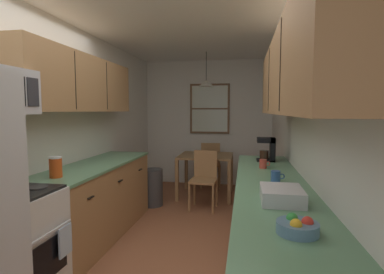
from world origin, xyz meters
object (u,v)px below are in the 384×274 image
object	(u,v)px
mug_spare	(276,177)
table_serving_bowl	(205,153)
stove_range	(12,249)
dining_table	(206,161)
dining_chair_near	(204,176)
storage_canister	(56,167)
coffee_maker	(268,149)
dining_chair_far	(210,162)
trash_bin	(152,187)
mug_by_coffeemaker	(263,164)
dish_rack	(282,195)
fruit_bowl	(298,226)

from	to	relation	value
mug_spare	table_serving_bowl	xyz separation A→B (m)	(-0.98, 2.63, -0.18)
stove_range	dining_table	xyz separation A→B (m)	(1.08, 3.28, 0.16)
dining_chair_near	stove_range	bearing A→B (deg)	-113.34
stove_range	storage_canister	world-z (taller)	stove_range
dining_chair_near	coffee_maker	distance (m)	1.31
dining_table	dining_chair_far	bearing A→B (deg)	89.30
trash_bin	mug_by_coffeemaker	distance (m)	2.16
trash_bin	table_serving_bowl	bearing A→B (deg)	45.34
coffee_maker	dish_rack	bearing A→B (deg)	-91.28
mug_by_coffeemaker	mug_spare	distance (m)	0.65
dish_rack	table_serving_bowl	bearing A→B (deg)	106.63
coffee_maker	mug_spare	xyz separation A→B (m)	(-0.02, -1.13, -0.10)
trash_bin	fruit_bowl	xyz separation A→B (m)	(1.73, -2.98, 0.64)
stove_range	dining_chair_near	distance (m)	2.87
trash_bin	fruit_bowl	size ratio (longest dim) A/B	2.77
mug_spare	table_serving_bowl	size ratio (longest dim) A/B	0.69
coffee_maker	fruit_bowl	distance (m)	2.24
stove_range	storage_canister	bearing A→B (deg)	90.55
trash_bin	coffee_maker	world-z (taller)	coffee_maker
storage_canister	dish_rack	distance (m)	2.05
stove_range	mug_spare	xyz separation A→B (m)	(2.02, 0.73, 0.48)
dish_rack	storage_canister	bearing A→B (deg)	168.16
storage_canister	fruit_bowl	bearing A→B (deg)	-25.20
table_serving_bowl	mug_spare	bearing A→B (deg)	-69.64
dining_chair_near	dish_rack	size ratio (longest dim) A/B	2.65
dining_table	fruit_bowl	bearing A→B (deg)	-75.50
dining_chair_near	fruit_bowl	distance (m)	3.16
dining_table	coffee_maker	world-z (taller)	coffee_maker
mug_spare	dish_rack	size ratio (longest dim) A/B	0.35
dining_chair_near	mug_spare	world-z (taller)	mug_spare
mug_by_coffeemaker	stove_range	bearing A→B (deg)	-144.83
table_serving_bowl	dish_rack	bearing A→B (deg)	-73.37
dining_chair_far	mug_by_coffeemaker	world-z (taller)	mug_by_coffeemaker
mug_by_coffeemaker	dish_rack	world-z (taller)	dish_rack
dish_rack	table_serving_bowl	size ratio (longest dim) A/B	1.97
mug_by_coffeemaker	fruit_bowl	distance (m)	1.75
dining_chair_far	coffee_maker	bearing A→B (deg)	-65.01
dining_table	coffee_maker	size ratio (longest dim) A/B	3.16
dining_chair_far	coffee_maker	size ratio (longest dim) A/B	3.06
stove_range	trash_bin	xyz separation A→B (m)	(0.29, 2.60, -0.18)
dining_table	dining_chair_near	size ratio (longest dim) A/B	1.03
mug_spare	coffee_maker	bearing A→B (deg)	89.01
storage_canister	coffee_maker	xyz separation A→B (m)	(2.05, 1.29, 0.06)
storage_canister	mug_spare	world-z (taller)	storage_canister
storage_canister	mug_by_coffeemaker	size ratio (longest dim) A/B	1.71
coffee_maker	mug_spare	size ratio (longest dim) A/B	2.47
mug_by_coffeemaker	table_serving_bowl	bearing A→B (deg)	114.52
dish_rack	coffee_maker	bearing A→B (deg)	88.72
table_serving_bowl	coffee_maker	bearing A→B (deg)	-56.38
dining_table	mug_by_coffeemaker	xyz separation A→B (m)	(0.88, -1.90, 0.32)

